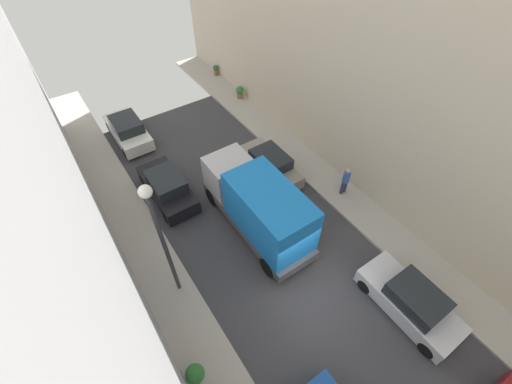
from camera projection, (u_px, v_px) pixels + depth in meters
ground at (311, 291)px, 14.46m from camera, size 32.00×32.00×0.00m
sidewalk_left at (209, 362)px, 12.50m from camera, size 2.00×44.00×0.15m
sidewalk_right at (390, 236)px, 16.31m from camera, size 2.00×44.00×0.15m
parked_car_left_2 at (167, 187)px, 17.65m from camera, size 1.78×4.20×1.57m
parked_car_left_3 at (128, 130)px, 20.94m from camera, size 1.78×4.20×1.57m
parked_car_right_1 at (411, 301)px, 13.40m from camera, size 1.78×4.20×1.57m
parked_car_right_2 at (269, 165)px, 18.78m from camera, size 1.78×4.20×1.57m
delivery_truck at (258, 206)px, 15.38m from camera, size 2.26×6.60×3.38m
pedestrian at (346, 180)px, 17.50m from camera, size 0.40×0.36×1.72m
potted_plant_0 at (195, 375)px, 11.61m from camera, size 0.67×0.67×1.04m
potted_plant_1 at (240, 92)px, 24.15m from camera, size 0.55×0.55×0.87m
potted_plant_3 at (216, 70)px, 26.40m from camera, size 0.41×0.41×0.81m
lamp_post at (159, 231)px, 11.45m from camera, size 0.44×0.44×6.27m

